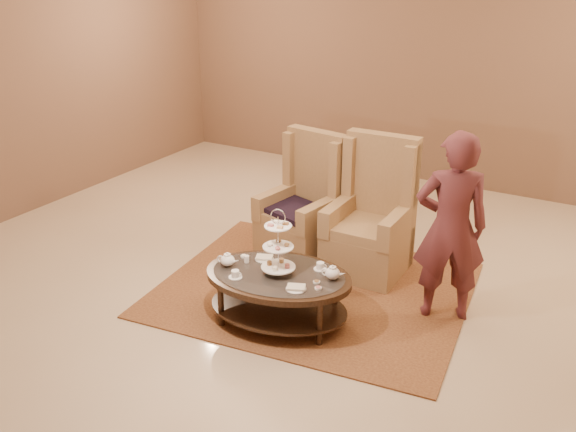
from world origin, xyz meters
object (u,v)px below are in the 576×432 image
Objects in this scene: armchair_left at (305,214)px; armchair_right at (371,227)px; tea_table at (278,283)px; person at (451,228)px.

armchair_left is 0.76m from armchair_right.
tea_table is 1.40m from armchair_right.
armchair_right reaches higher than armchair_left.
armchair_right is 1.15m from person.
armchair_left is 0.96× the size of armchair_right.
tea_table is 0.83× the size of person.
armchair_left is 0.77× the size of person.
tea_table is 1.04× the size of armchair_right.
armchair_left is 1.83m from person.
tea_table is 1.56m from person.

